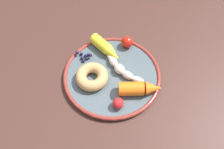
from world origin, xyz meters
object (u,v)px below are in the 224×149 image
tomato_near (118,103)px  dining_table (127,79)px  plate (112,75)px  donut (92,77)px  banana (121,68)px  blueberry_pile (84,56)px  tomato_mid (127,42)px  carrot_orange (141,89)px  carrot_yellow (106,48)px

tomato_near → dining_table: bearing=-104.9°
plate → donut: bearing=15.5°
dining_table → banana: 0.12m
banana → blueberry_pile: 0.13m
blueberry_pile → tomato_mid: size_ratio=1.41×
carrot_orange → carrot_yellow: carrot_orange is taller
plate → carrot_yellow: 0.10m
tomato_mid → blueberry_pile: bearing=17.8°
banana → carrot_orange: 0.10m
donut → tomato_near: bearing=129.9°
plate → donut: donut is taller
plate → carrot_orange: size_ratio=2.53×
dining_table → carrot_orange: 0.16m
dining_table → carrot_yellow: bearing=-35.7°
donut → banana: bearing=-160.8°
donut → blueberry_pile: donut is taller
banana → blueberry_pile: (0.12, -0.06, -0.00)m
carrot_yellow → plate: bearing=101.1°
tomato_mid → banana: bearing=75.3°
banana → carrot_orange: bearing=125.0°
plate → tomato_near: tomato_near is taller
carrot_orange → tomato_mid: bearing=-81.1°
dining_table → carrot_yellow: carrot_yellow is taller
donut → tomato_mid: tomato_mid is taller
dining_table → plate: 0.12m
banana → tomato_near: (0.01, 0.12, 0.00)m
carrot_orange → plate: bearing=-37.9°
carrot_yellow → banana: bearing=120.3°
donut → blueberry_pile: bearing=-72.2°
dining_table → carrot_orange: size_ratio=10.44×
plate → carrot_orange: bearing=142.1°
plate → donut: (0.06, 0.02, 0.02)m
donut → tomato_near: same height
carrot_yellow → carrot_orange: bearing=122.7°
dining_table → tomato_near: (0.04, 0.15, 0.11)m
banana → tomato_mid: 0.11m
donut → tomato_mid: size_ratio=2.54×
plate → tomato_mid: 0.13m
carrot_orange → tomato_mid: (0.03, -0.18, -0.00)m
carrot_yellow → tomato_mid: bearing=-162.3°
tomato_mid → plate: bearing=64.7°
tomato_near → banana: bearing=-96.2°
dining_table → donut: size_ratio=12.59×
carrot_orange → tomato_mid: carrot_orange is taller
blueberry_pile → tomato_mid: bearing=-162.2°
carrot_orange → carrot_yellow: 0.19m
dining_table → blueberry_pile: 0.18m
banana → donut: bearing=19.2°
dining_table → tomato_mid: (-0.00, -0.08, 0.12)m
tomato_near → blueberry_pile: bearing=-59.6°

